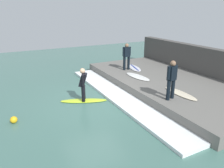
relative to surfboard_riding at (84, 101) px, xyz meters
name	(u,v)px	position (x,y,z in m)	size (l,w,h in m)	color
ground_plane	(94,103)	(0.32, -0.33, -0.03)	(28.00, 28.00, 0.00)	#426B60
concrete_ledge	(166,83)	(4.28, -0.33, 0.20)	(4.40, 9.51, 0.46)	#66635E
back_wall	(202,64)	(6.73, -0.33, 0.91)	(0.50, 9.99, 1.89)	#474442
wave_foam_crest	(118,96)	(1.54, -0.33, 0.03)	(1.10, 9.04, 0.12)	white
surfboard_riding	(84,101)	(0.00, 0.00, 0.00)	(2.01, 1.21, 0.06)	#BFE02D
surfer_riding	(83,83)	(0.00, 0.00, 0.82)	(0.49, 0.56, 1.42)	black
surfer_waiting_near	(172,78)	(2.71, -2.35, 1.30)	(0.51, 0.29, 1.54)	black
surfboard_waiting_near	(180,93)	(3.46, -2.14, 0.46)	(0.49, 1.76, 0.06)	beige
surfer_waiting_far	(127,55)	(3.45, 2.14, 1.28)	(0.51, 0.25, 1.51)	black
surfboard_waiting_far	(134,68)	(4.02, 2.16, 0.46)	(0.97, 1.76, 0.07)	silver
surfboard_spare	(138,76)	(3.21, 0.64, 0.46)	(0.74, 1.77, 0.06)	white
marker_buoy	(14,120)	(-2.85, -0.64, 0.09)	(0.25, 0.25, 0.25)	yellow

